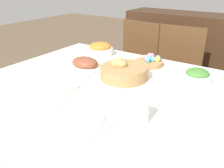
# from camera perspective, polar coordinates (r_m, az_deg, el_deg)

# --- Properties ---
(dining_table) EXTENTS (1.72, 1.18, 0.73)m
(dining_table) POSITION_cam_1_polar(r_m,az_deg,el_deg) (1.58, 2.60, -12.64)
(dining_table) COLOR white
(dining_table) RESTS_ON ground
(chair_far_left) EXTENTS (0.47, 0.47, 0.92)m
(chair_far_left) POSITION_cam_1_polar(r_m,az_deg,el_deg) (2.41, 4.86, 4.48)
(chair_far_left) COLOR brown
(chair_far_left) RESTS_ON ground
(chair_far_center) EXTENTS (0.45, 0.45, 0.92)m
(chair_far_center) POSITION_cam_1_polar(r_m,az_deg,el_deg) (2.25, 14.70, 2.21)
(chair_far_center) COLOR brown
(chair_far_center) RESTS_ON ground
(sideboard) EXTENTS (1.53, 0.44, 0.95)m
(sideboard) POSITION_cam_1_polar(r_m,az_deg,el_deg) (2.93, 18.41, 6.46)
(sideboard) COLOR #3D2616
(sideboard) RESTS_ON ground
(bread_basket) EXTENTS (0.30, 0.30, 0.13)m
(bread_basket) POSITION_cam_1_polar(r_m,az_deg,el_deg) (1.48, 2.74, 3.10)
(bread_basket) COLOR #AD8451
(bread_basket) RESTS_ON dining_table
(egg_basket) EXTENTS (0.20, 0.20, 0.08)m
(egg_basket) POSITION_cam_1_polar(r_m,az_deg,el_deg) (1.73, 9.07, 5.35)
(egg_basket) COLOR #AD8451
(egg_basket) RESTS_ON dining_table
(ham_platter) EXTENTS (0.31, 0.22, 0.08)m
(ham_platter) POSITION_cam_1_polar(r_m,az_deg,el_deg) (1.68, -6.49, 4.94)
(ham_platter) COLOR white
(ham_platter) RESTS_ON dining_table
(green_salad_bowl) EXTENTS (0.16, 0.16, 0.09)m
(green_salad_bowl) POSITION_cam_1_polar(r_m,az_deg,el_deg) (1.51, 19.79, 1.80)
(green_salad_bowl) COLOR white
(green_salad_bowl) RESTS_ON dining_table
(carrot_bowl) EXTENTS (0.20, 0.20, 0.10)m
(carrot_bowl) POSITION_cam_1_polar(r_m,az_deg,el_deg) (1.94, -2.87, 8.37)
(carrot_bowl) COLOR white
(carrot_bowl) RESTS_ON dining_table
(dinner_plate) EXTENTS (0.23, 0.23, 0.01)m
(dinner_plate) POSITION_cam_1_polar(r_m,az_deg,el_deg) (1.08, -7.97, -8.15)
(dinner_plate) COLOR white
(dinner_plate) RESTS_ON dining_table
(fork) EXTENTS (0.02, 0.17, 0.00)m
(fork) POSITION_cam_1_polar(r_m,az_deg,el_deg) (1.17, -13.22, -6.02)
(fork) COLOR silver
(fork) RESTS_ON dining_table
(knife) EXTENTS (0.02, 0.17, 0.00)m
(knife) POSITION_cam_1_polar(r_m,az_deg,el_deg) (1.01, -1.78, -10.78)
(knife) COLOR silver
(knife) RESTS_ON dining_table
(spoon) EXTENTS (0.02, 0.17, 0.00)m
(spoon) POSITION_cam_1_polar(r_m,az_deg,el_deg) (1.00, -0.35, -11.34)
(spoon) COLOR silver
(spoon) RESTS_ON dining_table
(drinking_cup) EXTENTS (0.07, 0.07, 0.09)m
(drinking_cup) POSITION_cam_1_polar(r_m,az_deg,el_deg) (1.05, 7.17, -6.53)
(drinking_cup) COLOR silver
(drinking_cup) RESTS_ON dining_table
(butter_dish) EXTENTS (0.13, 0.08, 0.03)m
(butter_dish) POSITION_cam_1_polar(r_m,az_deg,el_deg) (1.37, -11.33, -0.63)
(butter_dish) COLOR white
(butter_dish) RESTS_ON dining_table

